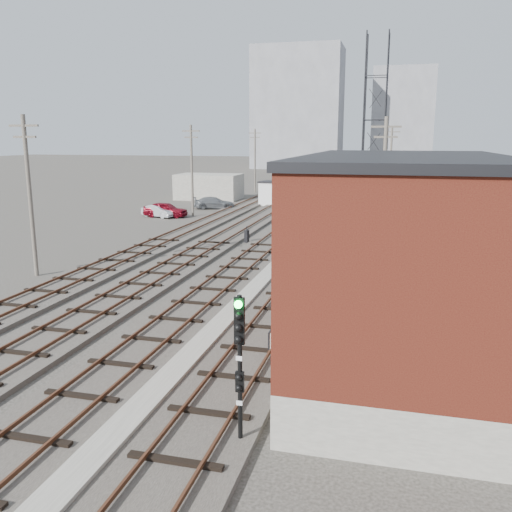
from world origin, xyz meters
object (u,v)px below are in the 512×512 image
(switch_stand, at_px, (247,236))
(car_silver, at_px, (159,211))
(car_grey, at_px, (214,203))
(car_red, at_px, (166,210))
(signal_mast, at_px, (240,360))
(site_trailer, at_px, (288,194))

(switch_stand, distance_m, car_silver, 16.55)
(switch_stand, relative_size, car_grey, 0.27)
(car_red, relative_size, car_silver, 1.19)
(car_silver, bearing_deg, switch_stand, -113.63)
(signal_mast, relative_size, car_silver, 1.09)
(switch_stand, relative_size, car_silver, 0.33)
(signal_mast, height_order, switch_stand, signal_mast)
(car_red, bearing_deg, car_silver, 113.93)
(car_red, bearing_deg, signal_mast, -154.49)
(signal_mast, height_order, car_red, signal_mast)
(site_trailer, relative_size, car_silver, 1.89)
(signal_mast, distance_m, car_red, 42.03)
(signal_mast, xyz_separation_m, car_grey, (-16.00, 44.99, -1.70))
(switch_stand, xyz_separation_m, car_red, (-11.56, 11.48, 0.17))
(car_grey, bearing_deg, car_red, 140.48)
(site_trailer, bearing_deg, signal_mast, -72.28)
(signal_mast, distance_m, site_trailer, 50.38)
(signal_mast, distance_m, car_grey, 47.78)
(car_grey, bearing_deg, site_trailer, -78.18)
(car_red, relative_size, car_grey, 0.97)
(car_silver, bearing_deg, car_red, -46.39)
(switch_stand, distance_m, car_grey, 20.83)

